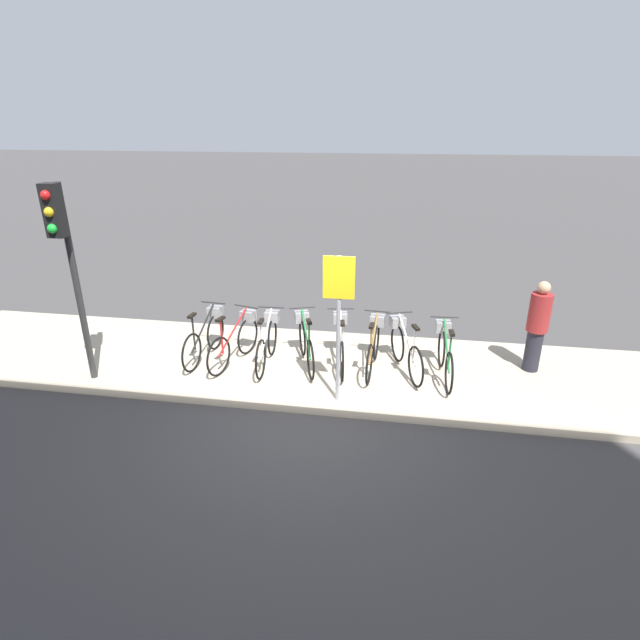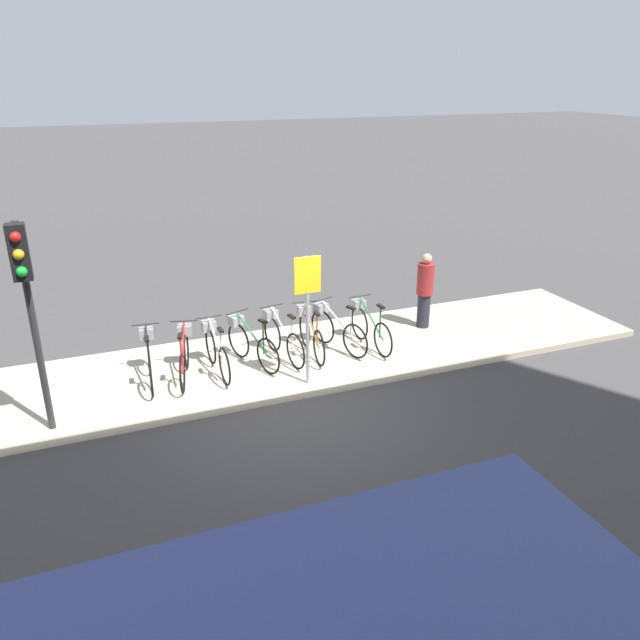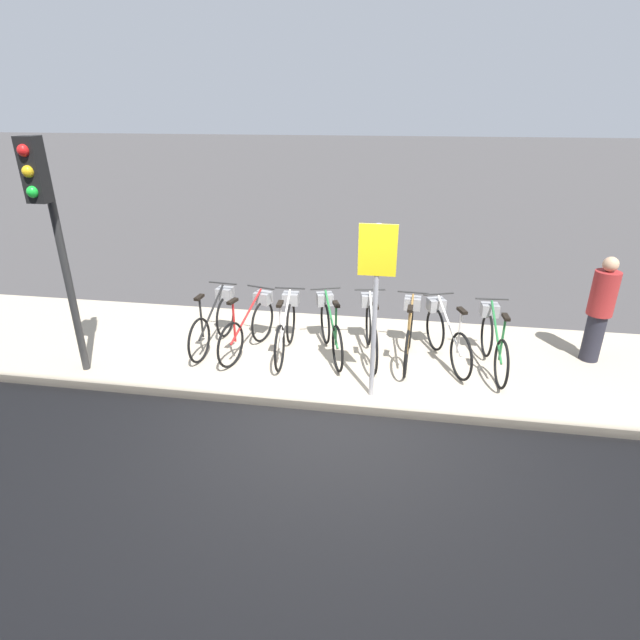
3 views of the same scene
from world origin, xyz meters
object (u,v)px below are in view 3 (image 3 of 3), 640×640
object	(u,v)px
parked_bicycle_1	(250,324)
parked_bicycle_4	(371,328)
parked_bicycle_0	(215,319)
parked_bicycle_7	(493,339)
sign_post	(376,284)
pedestrian	(600,308)
parked_bicycle_2	(286,326)
parked_bicycle_6	(445,333)
parked_bicycle_5	(409,331)
traffic_light	(47,211)
parked_bicycle_3	(330,326)

from	to	relation	value
parked_bicycle_1	parked_bicycle_4	distance (m)	1.79
parked_bicycle_0	parked_bicycle_7	bearing A→B (deg)	-0.64
parked_bicycle_0	parked_bicycle_4	distance (m)	2.37
sign_post	pedestrian	bearing A→B (deg)	25.84
parked_bicycle_2	parked_bicycle_6	size ratio (longest dim) A/B	1.05
parked_bicycle_6	pedestrian	size ratio (longest dim) A/B	0.96
parked_bicycle_1	parked_bicycle_7	bearing A→B (deg)	0.62
parked_bicycle_5	parked_bicycle_4	bearing A→B (deg)	177.52
parked_bicycle_2	parked_bicycle_5	bearing A→B (deg)	3.39
parked_bicycle_2	sign_post	size ratio (longest dim) A/B	0.71
pedestrian	sign_post	size ratio (longest dim) A/B	0.70
parked_bicycle_2	parked_bicycle_4	bearing A→B (deg)	6.02
parked_bicycle_1	parked_bicycle_6	size ratio (longest dim) A/B	1.02
parked_bicycle_0	parked_bicycle_6	world-z (taller)	same
traffic_light	parked_bicycle_1	bearing A→B (deg)	26.23
parked_bicycle_3	parked_bicycle_6	distance (m)	1.67
parked_bicycle_2	pedestrian	world-z (taller)	pedestrian
pedestrian	sign_post	world-z (taller)	sign_post
parked_bicycle_0	sign_post	size ratio (longest dim) A/B	0.71
parked_bicycle_1	sign_post	size ratio (longest dim) A/B	0.69
parked_bicycle_1	parked_bicycle_2	xyz separation A→B (m)	(0.55, 0.02, 0.00)
parked_bicycle_7	parked_bicycle_1	bearing A→B (deg)	-179.38
parked_bicycle_4	sign_post	xyz separation A→B (m)	(0.09, -1.16, 1.08)
traffic_light	sign_post	xyz separation A→B (m)	(4.03, 0.06, -0.73)
parked_bicycle_1	traffic_light	bearing A→B (deg)	-153.77
parked_bicycle_4	parked_bicycle_5	size ratio (longest dim) A/B	0.99
parked_bicycle_7	traffic_light	xyz separation A→B (m)	(-5.64, -1.10, 1.82)
parked_bicycle_6	parked_bicycle_2	bearing A→B (deg)	-177.01
parked_bicycle_2	pedestrian	distance (m)	4.46
pedestrian	sign_post	bearing A→B (deg)	-154.16
parked_bicycle_2	parked_bicycle_7	bearing A→B (deg)	0.27
parked_bicycle_7	traffic_light	size ratio (longest dim) A/B	0.50
parked_bicycle_2	sign_post	xyz separation A→B (m)	(1.33, -1.03, 1.08)
parked_bicycle_5	parked_bicycle_6	world-z (taller)	same
traffic_light	sign_post	bearing A→B (deg)	0.81
parked_bicycle_0	parked_bicycle_2	distance (m)	1.13
parked_bicycle_0	traffic_light	bearing A→B (deg)	-143.94
parked_bicycle_4	parked_bicycle_1	bearing A→B (deg)	-175.06
parked_bicycle_4	traffic_light	xyz separation A→B (m)	(-3.93, -1.21, 1.82)
parked_bicycle_3	parked_bicycle_5	size ratio (longest dim) A/B	0.95
parked_bicycle_0	parked_bicycle_6	xyz separation A→B (m)	(3.43, 0.06, 0.00)
parked_bicycle_2	traffic_light	size ratio (longest dim) A/B	0.50
parked_bicycle_5	sign_post	xyz separation A→B (m)	(-0.47, -1.13, 1.08)
parked_bicycle_0	traffic_light	distance (m)	2.66
parked_bicycle_6	parked_bicycle_7	size ratio (longest dim) A/B	0.95
parked_bicycle_4	sign_post	distance (m)	1.59
parked_bicycle_0	parked_bicycle_1	bearing A→B (deg)	-8.18
parked_bicycle_4	traffic_light	distance (m)	4.50
parked_bicycle_2	parked_bicycle_5	world-z (taller)	same
parked_bicycle_1	parked_bicycle_5	world-z (taller)	same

